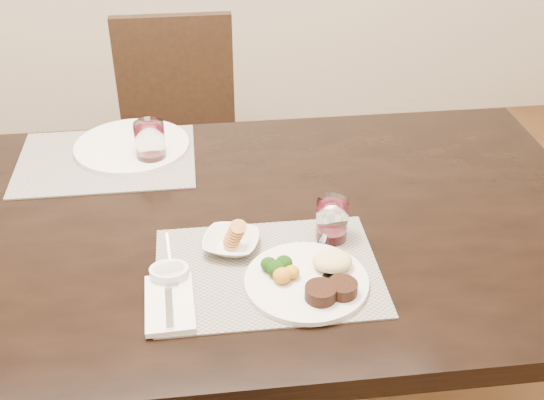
{
  "coord_description": "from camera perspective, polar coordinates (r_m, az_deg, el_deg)",
  "views": [
    {
      "loc": [
        0.07,
        -1.28,
        1.64
      ],
      "look_at": [
        0.22,
        -0.03,
        0.82
      ],
      "focal_mm": 45.0,
      "sensor_mm": 36.0,
      "label": 1
    }
  ],
  "objects": [
    {
      "name": "wine_glass_near",
      "position": [
        1.48,
        5.03,
        -1.82
      ],
      "size": [
        0.07,
        0.07,
        0.1
      ],
      "rotation": [
        0.0,
        0.0,
        -0.18
      ],
      "color": "white",
      "rests_on": "placemat_near"
    },
    {
      "name": "napkin_fork",
      "position": [
        1.34,
        -8.56,
        -8.53
      ],
      "size": [
        0.1,
        0.17,
        0.02
      ],
      "rotation": [
        0.0,
        0.0,
        0.04
      ],
      "color": "silver",
      "rests_on": "placemat_near"
    },
    {
      "name": "steak_knife",
      "position": [
        1.44,
        5.06,
        -4.97
      ],
      "size": [
        0.08,
        0.21,
        0.01
      ],
      "rotation": [
        0.0,
        0.0,
        -0.57
      ],
      "color": "silver",
      "rests_on": "placemat_near"
    },
    {
      "name": "cracker_bowl",
      "position": [
        1.46,
        -3.44,
        -3.55
      ],
      "size": [
        0.15,
        0.15,
        0.05
      ],
      "rotation": [
        0.0,
        0.0,
        -0.29
      ],
      "color": "silver",
      "rests_on": "placemat_near"
    },
    {
      "name": "wine_glass_far",
      "position": [
        1.79,
        -10.14,
        4.62
      ],
      "size": [
        0.08,
        0.08,
        0.11
      ],
      "rotation": [
        0.0,
        0.0,
        -0.07
      ],
      "color": "white",
      "rests_on": "placemat_far"
    },
    {
      "name": "dining_table",
      "position": [
        1.61,
        -8.04,
        -4.46
      ],
      "size": [
        2.0,
        1.0,
        0.75
      ],
      "color": "black",
      "rests_on": "ground"
    },
    {
      "name": "placemat_near",
      "position": [
        1.41,
        -0.36,
        -5.97
      ],
      "size": [
        0.46,
        0.34,
        0.0
      ],
      "primitive_type": "cube",
      "color": "gray",
      "rests_on": "dining_table"
    },
    {
      "name": "sauce_ramekin",
      "position": [
        1.39,
        -8.58,
        -6.08
      ],
      "size": [
        0.08,
        0.12,
        0.06
      ],
      "rotation": [
        0.0,
        0.0,
        0.09
      ],
      "color": "silver",
      "rests_on": "placemat_near"
    },
    {
      "name": "placemat_far",
      "position": [
        1.85,
        -13.67,
        3.32
      ],
      "size": [
        0.46,
        0.34,
        0.0
      ],
      "primitive_type": "cube",
      "color": "gray",
      "rests_on": "dining_table"
    },
    {
      "name": "dinner_plate",
      "position": [
        1.37,
        3.41,
        -6.58
      ],
      "size": [
        0.25,
        0.25,
        0.04
      ],
      "rotation": [
        0.0,
        0.0,
        -0.21
      ],
      "color": "silver",
      "rests_on": "placemat_near"
    },
    {
      "name": "far_plate",
      "position": [
        1.88,
        -11.64,
        4.45
      ],
      "size": [
        0.31,
        0.31,
        0.01
      ],
      "primitive_type": "cylinder",
      "color": "silver",
      "rests_on": "placemat_far"
    },
    {
      "name": "chair_far",
      "position": [
        2.49,
        -7.8,
        5.61
      ],
      "size": [
        0.42,
        0.42,
        0.9
      ],
      "color": "black",
      "rests_on": "ground"
    }
  ]
}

